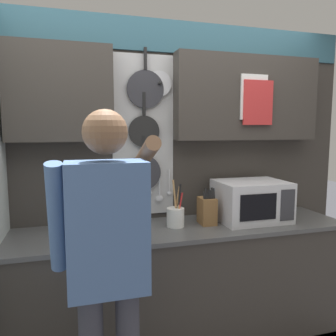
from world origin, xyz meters
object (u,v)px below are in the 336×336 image
object	(u,v)px
knife_block	(207,210)
utensil_crock	(176,216)
person	(108,253)
microwave	(251,201)

from	to	relation	value
knife_block	utensil_crock	size ratio (longest dim) A/B	0.82
knife_block	person	distance (m)	1.02
microwave	utensil_crock	bearing A→B (deg)	179.89
knife_block	person	bearing A→B (deg)	-140.87
person	utensil_crock	bearing A→B (deg)	49.64
microwave	person	distance (m)	1.32
microwave	person	size ratio (longest dim) A/B	0.30
knife_block	utensil_crock	distance (m)	0.24
microwave	person	xyz separation A→B (m)	(-1.15, -0.64, -0.05)
utensil_crock	person	xyz separation A→B (m)	(-0.55, -0.64, 0.02)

